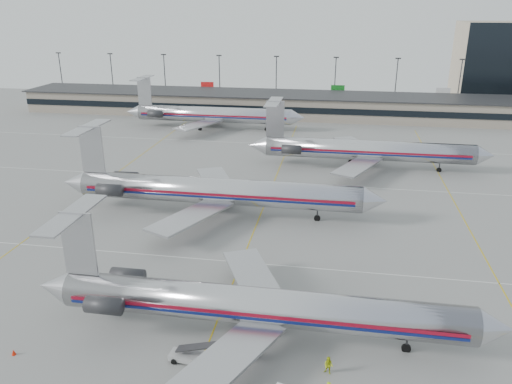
# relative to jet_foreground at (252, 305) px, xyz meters

# --- Properties ---
(ground) EXTENTS (260.00, 260.00, 0.00)m
(ground) POSITION_rel_jet_foreground_xyz_m (-3.80, 4.07, -3.41)
(ground) COLOR gray
(ground) RESTS_ON ground
(apron_markings) EXTENTS (160.00, 0.15, 0.02)m
(apron_markings) POSITION_rel_jet_foreground_xyz_m (-3.80, 14.07, -3.40)
(apron_markings) COLOR silver
(apron_markings) RESTS_ON ground
(terminal) EXTENTS (162.00, 17.00, 6.25)m
(terminal) POSITION_rel_jet_foreground_xyz_m (-3.80, 102.04, -0.25)
(terminal) COLOR gray
(terminal) RESTS_ON ground
(light_mast_row) EXTENTS (163.60, 0.40, 15.28)m
(light_mast_row) POSITION_rel_jet_foreground_xyz_m (-3.80, 116.07, 5.18)
(light_mast_row) COLOR #38383D
(light_mast_row) RESTS_ON ground
(distant_building) EXTENTS (30.00, 20.00, 25.00)m
(distant_building) POSITION_rel_jet_foreground_xyz_m (58.20, 132.07, 9.09)
(distant_building) COLOR tan
(distant_building) RESTS_ON ground
(jet_foreground) EXTENTS (44.84, 26.40, 11.74)m
(jet_foreground) POSITION_rel_jet_foreground_xyz_m (0.00, 0.00, 0.00)
(jet_foreground) COLOR silver
(jet_foreground) RESTS_ON ground
(jet_second_row) EXTENTS (49.49, 29.14, 12.96)m
(jet_second_row) POSITION_rel_jet_foreground_xyz_m (-11.09, 28.39, 0.35)
(jet_second_row) COLOR silver
(jet_second_row) RESTS_ON ground
(jet_third_row) EXTENTS (46.31, 28.49, 12.66)m
(jet_third_row) POSITION_rel_jet_foreground_xyz_m (11.96, 55.31, 0.27)
(jet_third_row) COLOR silver
(jet_third_row) RESTS_ON ground
(jet_back_row) EXTENTS (46.51, 28.61, 12.72)m
(jet_back_row) POSITION_rel_jet_foreground_xyz_m (-25.38, 82.67, 0.29)
(jet_back_row) COLOR silver
(jet_back_row) RESTS_ON ground
(belt_loader) EXTENTS (4.51, 1.71, 2.35)m
(belt_loader) POSITION_rel_jet_foreground_xyz_m (-4.62, -4.62, -2.78)
(belt_loader) COLOR #A6A6A6
(belt_loader) RESTS_ON ground
(ramp_worker_far) EXTENTS (0.97, 0.86, 1.65)m
(ramp_worker_far) POSITION_rel_jet_foreground_xyz_m (7.41, -4.12, -2.58)
(ramp_worker_far) COLOR #B9C912
(ramp_worker_far) RESTS_ON ground
(cone_left) EXTENTS (0.43, 0.43, 0.55)m
(cone_left) POSITION_rel_jet_foreground_xyz_m (-20.80, -6.39, -3.13)
(cone_left) COLOR red
(cone_left) RESTS_ON ground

